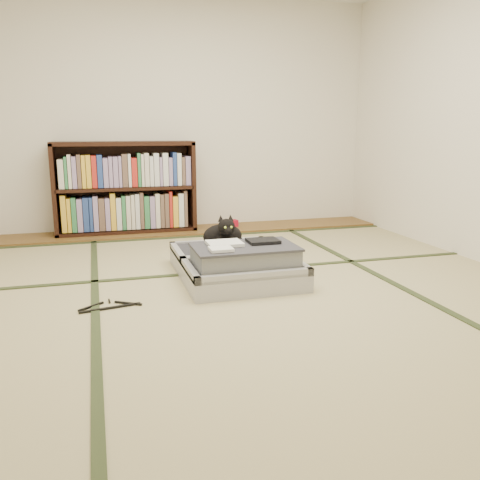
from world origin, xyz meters
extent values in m
plane|color=tan|center=(0.00, 0.00, 0.00)|extent=(4.50, 4.50, 0.00)
cube|color=brown|center=(0.00, 2.00, 0.01)|extent=(4.00, 0.50, 0.02)
cube|color=#AC0D24|center=(0.42, 2.03, 0.06)|extent=(0.16, 0.11, 0.07)
plane|color=silver|center=(0.00, 2.25, 1.20)|extent=(4.00, 0.00, 4.00)
cube|color=#2D381E|center=(-1.00, 0.00, 0.00)|extent=(0.05, 4.50, 0.01)
cube|color=#2D381E|center=(1.00, 0.00, 0.00)|extent=(0.05, 4.50, 0.01)
cube|color=#2D381E|center=(0.00, 0.40, 0.00)|extent=(4.00, 0.05, 0.01)
cube|color=#2D381E|center=(0.00, 1.70, 0.00)|extent=(4.00, 0.05, 0.01)
cube|color=black|center=(-1.34, 2.07, 0.47)|extent=(0.04, 0.32, 0.90)
cube|color=black|center=(0.02, 2.07, 0.47)|extent=(0.04, 0.32, 0.90)
cube|color=black|center=(-0.66, 2.07, 0.03)|extent=(1.40, 0.32, 0.04)
cube|color=black|center=(-0.66, 2.07, 0.91)|extent=(1.40, 0.32, 0.04)
cube|color=black|center=(-0.66, 2.07, 0.47)|extent=(1.34, 0.32, 0.03)
cube|color=black|center=(-0.66, 2.22, 0.47)|extent=(1.40, 0.02, 0.90)
cube|color=gray|center=(-0.66, 2.05, 0.25)|extent=(1.26, 0.22, 0.38)
cube|color=gray|center=(-0.66, 2.05, 0.66)|extent=(1.26, 0.22, 0.34)
cube|color=#A2A2A6|center=(-0.01, 0.01, 0.07)|extent=(0.79, 0.53, 0.14)
cube|color=#2D2C33|center=(-0.01, 0.01, 0.10)|extent=(0.71, 0.44, 0.10)
cube|color=#A2A2A6|center=(-0.01, -0.23, 0.14)|extent=(0.79, 0.04, 0.05)
cube|color=#A2A2A6|center=(-0.01, 0.25, 0.14)|extent=(0.79, 0.04, 0.05)
cube|color=#A2A2A6|center=(-0.39, 0.01, 0.14)|extent=(0.04, 0.53, 0.05)
cube|color=#A2A2A6|center=(0.36, 0.01, 0.14)|extent=(0.04, 0.53, 0.05)
cube|color=#A2A2A6|center=(-0.01, 0.54, 0.07)|extent=(0.79, 0.53, 0.14)
cube|color=#2D2C33|center=(-0.01, 0.54, 0.10)|extent=(0.71, 0.44, 0.10)
cube|color=#A2A2A6|center=(-0.01, 0.29, 0.14)|extent=(0.79, 0.04, 0.05)
cube|color=#A2A2A6|center=(-0.01, 0.78, 0.14)|extent=(0.79, 0.04, 0.05)
cube|color=#A2A2A6|center=(-0.39, 0.54, 0.14)|extent=(0.04, 0.53, 0.05)
cube|color=#A2A2A6|center=(0.36, 0.54, 0.14)|extent=(0.04, 0.53, 0.05)
cylinder|color=black|center=(-0.01, 0.27, 0.15)|extent=(0.71, 0.03, 0.03)
cube|color=gray|center=(-0.01, 0.01, 0.20)|extent=(0.67, 0.41, 0.14)
cube|color=#38373E|center=(-0.01, 0.01, 0.28)|extent=(0.69, 0.43, 0.02)
cube|color=silver|center=(-0.14, 0.06, 0.30)|extent=(0.23, 0.19, 0.02)
cube|color=black|center=(0.13, 0.06, 0.30)|extent=(0.21, 0.17, 0.02)
cube|color=silver|center=(-0.20, -0.09, 0.30)|extent=(0.15, 0.13, 0.02)
cube|color=white|center=(-0.25, -0.24, 0.08)|extent=(0.06, 0.01, 0.04)
cube|color=white|center=(-0.12, -0.24, 0.06)|extent=(0.05, 0.01, 0.04)
cube|color=orange|center=(0.25, -0.24, 0.08)|extent=(0.05, 0.01, 0.04)
cube|color=#197F33|center=(0.17, -0.24, 0.10)|extent=(0.04, 0.01, 0.03)
ellipsoid|color=black|center=(-0.04, 0.54, 0.25)|extent=(0.31, 0.20, 0.19)
ellipsoid|color=black|center=(-0.04, 0.45, 0.22)|extent=(0.15, 0.11, 0.11)
ellipsoid|color=black|center=(-0.04, 0.42, 0.34)|extent=(0.13, 0.12, 0.12)
sphere|color=black|center=(-0.04, 0.37, 0.32)|extent=(0.06, 0.06, 0.06)
cone|color=black|center=(-0.07, 0.44, 0.40)|extent=(0.05, 0.06, 0.06)
cone|color=black|center=(0.00, 0.44, 0.40)|extent=(0.05, 0.06, 0.06)
sphere|color=#A5BF33|center=(-0.06, 0.36, 0.35)|extent=(0.02, 0.02, 0.02)
sphere|color=#A5BF33|center=(-0.01, 0.36, 0.35)|extent=(0.02, 0.02, 0.02)
cylinder|color=black|center=(0.07, 0.64, 0.18)|extent=(0.19, 0.11, 0.03)
torus|color=white|center=(0.14, 0.55, 0.16)|extent=(0.11, 0.11, 0.01)
torus|color=white|center=(0.15, 0.54, 0.17)|extent=(0.09, 0.09, 0.01)
cube|color=black|center=(-0.91, -0.19, 0.01)|extent=(0.36, 0.09, 0.01)
cube|color=black|center=(-1.02, -0.14, 0.01)|extent=(0.15, 0.12, 0.01)
cube|color=black|center=(-0.80, -0.14, 0.01)|extent=(0.16, 0.11, 0.01)
cylinder|color=black|center=(-0.91, -0.06, 0.01)|extent=(0.01, 0.06, 0.01)
camera|label=1|loc=(-0.96, -3.17, 1.06)|focal=38.00mm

